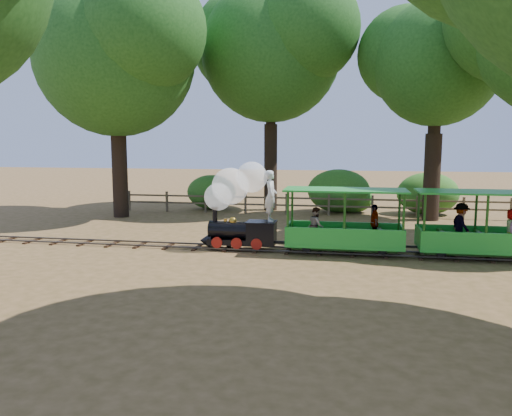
% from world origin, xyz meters
% --- Properties ---
extents(ground, '(90.00, 90.00, 0.00)m').
position_xyz_m(ground, '(0.00, 0.00, 0.00)').
color(ground, '#976A41').
rests_on(ground, ground).
extents(track, '(22.00, 1.00, 0.10)m').
position_xyz_m(track, '(0.00, 0.00, 0.07)').
color(track, '#3F3D3A').
rests_on(track, ground).
extents(locomotive, '(2.57, 1.19, 2.90)m').
position_xyz_m(locomotive, '(-1.65, 0.07, 1.64)').
color(locomotive, black).
rests_on(locomotive, ground).
extents(carriage_front, '(3.72, 1.52, 1.93)m').
position_xyz_m(carriage_front, '(1.75, -0.02, 0.79)').
color(carriage_front, green).
rests_on(carriage_front, track).
extents(carriage_rear, '(3.72, 1.52, 1.93)m').
position_xyz_m(carriage_rear, '(5.69, -0.01, 0.83)').
color(carriage_rear, green).
rests_on(carriage_rear, track).
extents(oak_nw, '(8.87, 7.81, 10.78)m').
position_xyz_m(oak_nw, '(-8.54, 6.10, 7.60)').
color(oak_nw, '#2D2116').
rests_on(oak_nw, ground).
extents(oak_nc, '(8.57, 7.55, 11.26)m').
position_xyz_m(oak_nc, '(-2.03, 9.59, 8.18)').
color(oak_nc, '#2D2116').
rests_on(oak_nc, ground).
extents(oak_ne, '(6.73, 5.92, 9.49)m').
position_xyz_m(oak_ne, '(5.47, 7.57, 7.05)').
color(oak_ne, '#2D2116').
rests_on(oak_ne, ground).
extents(fence, '(18.10, 0.10, 1.00)m').
position_xyz_m(fence, '(0.00, 8.00, 0.58)').
color(fence, brown).
rests_on(fence, ground).
extents(shrub_west, '(2.55, 1.96, 1.76)m').
position_xyz_m(shrub_west, '(-5.05, 9.30, 0.88)').
color(shrub_west, '#2D6B1E').
rests_on(shrub_west, ground).
extents(shrub_mid_w, '(3.07, 2.36, 2.12)m').
position_xyz_m(shrub_mid_w, '(1.43, 9.30, 1.06)').
color(shrub_mid_w, '#2D6B1E').
rests_on(shrub_mid_w, ground).
extents(shrub_mid_e, '(1.95, 1.50, 1.35)m').
position_xyz_m(shrub_mid_e, '(2.13, 9.30, 0.67)').
color(shrub_mid_e, '#2D6B1E').
rests_on(shrub_mid_e, ground).
extents(shrub_east, '(2.90, 2.23, 2.01)m').
position_xyz_m(shrub_east, '(5.64, 9.30, 1.00)').
color(shrub_east, '#2D6B1E').
rests_on(shrub_east, ground).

